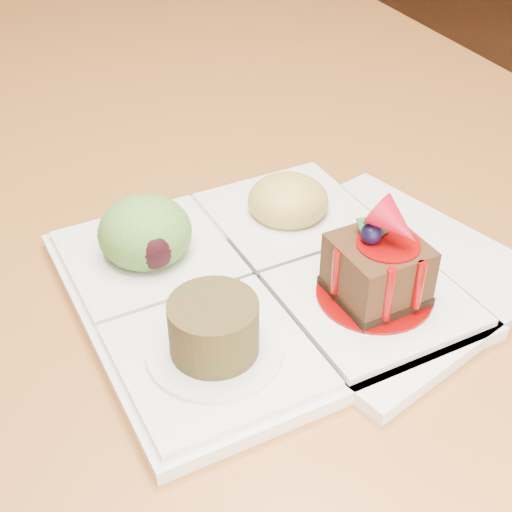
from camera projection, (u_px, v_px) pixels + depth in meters
name	position (u px, v px, depth m)	size (l,w,h in m)	color
dining_table	(175.00, 210.00, 0.82)	(1.00, 1.80, 0.75)	#A3642A
sampler_plate	(251.00, 266.00, 0.59)	(0.30, 0.30, 0.11)	silver
second_plate	(372.00, 274.00, 0.61)	(0.23, 0.23, 0.01)	silver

